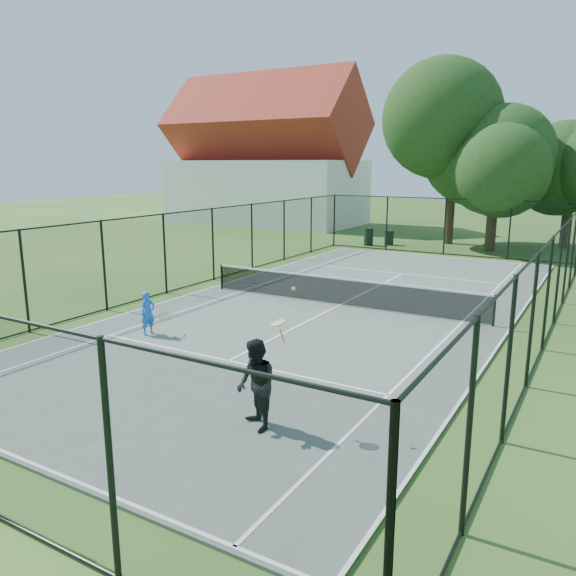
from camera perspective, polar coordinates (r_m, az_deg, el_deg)
The scene contains 12 objects.
ground at distance 19.21m, azimuth 5.30°, elevation -1.91°, with size 120.00×120.00×0.00m, color #304E1B.
tennis_court at distance 19.20m, azimuth 5.30°, elevation -1.83°, with size 11.00×24.00×0.06m, color #4C5A52.
tennis_net at distance 19.07m, azimuth 5.33°, elevation -0.23°, with size 10.08×0.08×0.95m.
fence at distance 18.89m, azimuth 5.39°, elevation 2.50°, with size 13.10×26.10×3.00m.
tree_near_left at distance 35.42m, azimuth 16.46°, elevation 13.33°, with size 6.94×6.94×9.05m.
tree_near_mid at distance 33.03m, azimuth 20.37°, elevation 11.56°, with size 5.77×5.77×7.55m.
tree_near_right at distance 36.11m, azimuth 26.93°, elevation 11.05°, with size 5.33×5.33×7.35m.
building at distance 46.12m, azimuth -2.30°, elevation 12.73°, with size 15.30×8.15×11.87m.
trash_bin_left at distance 33.81m, azimuth 8.18°, elevation 5.19°, with size 0.58×0.58×1.03m.
trash_bin_right at distance 34.18m, azimuth 10.22°, elevation 5.05°, with size 0.58×0.58×0.86m.
player_blue at distance 16.19m, azimuth -14.03°, elevation -2.50°, with size 0.78×0.51×1.24m.
player_black at distance 10.21m, azimuth -3.25°, elevation -9.81°, with size 1.03×1.19×2.56m.
Camera 1 is at (7.81, -16.88, 4.78)m, focal length 35.00 mm.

